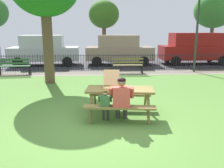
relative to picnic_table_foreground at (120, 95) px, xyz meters
name	(u,v)px	position (x,y,z in m)	size (l,w,h in m)	color
ground	(97,103)	(-0.62, 1.15, -0.61)	(28.00, 11.98, 0.02)	#568437
cobblestone_walkway	(97,73)	(-0.62, 6.45, -0.60)	(28.00, 1.40, 0.01)	gray
street_asphalt	(97,62)	(-0.62, 10.83, -0.60)	(28.00, 7.36, 0.01)	#38383D
picnic_table_foreground	(120,95)	(0.00, 0.00, 0.00)	(1.95, 1.67, 0.79)	olive
pizza_box_open	(111,85)	(-0.23, 0.07, 0.26)	(0.48, 0.57, 0.47)	tan
adult_at_table	(121,98)	(-0.01, -0.50, 0.06)	(0.63, 0.62, 1.19)	#3D3D3D
child_at_table	(105,103)	(-0.42, -0.48, -0.07)	(0.36, 0.35, 0.87)	#353535
iron_fence_streetside	(97,63)	(-0.62, 7.15, -0.11)	(18.22, 0.03, 0.95)	black
park_bench_left	(14,67)	(-4.94, 6.31, -0.18)	(1.63, 0.58, 0.85)	#2D5931
park_bench_center	(128,66)	(1.02, 6.31, -0.18)	(1.60, 0.46, 0.85)	brown
lamp_post_walkway	(198,22)	(4.77, 6.59, 2.11)	(0.28, 0.28, 4.49)	#2D382D
parked_car_center	(44,50)	(-4.07, 9.59, 0.41)	(4.49, 2.10, 1.94)	#B6B8BD
parked_car_right	(119,49)	(0.83, 9.59, 0.41)	(4.43, 1.97, 1.94)	#9E826B
parked_car_far_right	(195,48)	(5.96, 9.59, 0.50)	(4.61, 1.98, 2.08)	maroon
far_tree_midleft	(104,15)	(0.01, 15.45, 2.94)	(2.66, 2.66, 4.78)	brown
far_tree_center	(214,11)	(9.89, 15.45, 3.34)	(3.48, 3.48, 5.52)	brown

